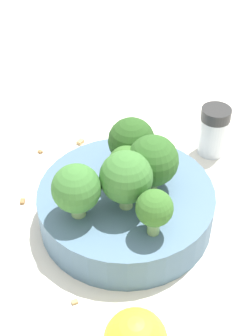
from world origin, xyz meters
TOP-DOWN VIEW (x-y plane):
  - ground_plane at (0.00, 0.00)m, footprint 3.00×3.00m
  - bowl at (0.00, 0.00)m, footprint 0.20×0.20m
  - broccoli_floret_0 at (-0.01, -0.06)m, footprint 0.04×0.04m
  - broccoli_floret_1 at (-0.06, -0.00)m, footprint 0.05×0.05m
  - broccoli_floret_2 at (-0.01, -0.02)m, footprint 0.06×0.06m
  - broccoli_floret_3 at (0.01, 0.01)m, footprint 0.04×0.04m
  - broccoli_floret_4 at (0.03, -0.01)m, footprint 0.06×0.06m
  - broccoli_floret_5 at (0.03, 0.03)m, footprint 0.05×0.05m
  - pepper_shaker at (0.17, 0.04)m, footprint 0.04×0.04m
  - almond_crumb_0 at (-0.03, 0.12)m, footprint 0.01×0.01m
  - almond_crumb_1 at (-0.03, 0.17)m, footprint 0.01×0.01m
  - almond_crumb_2 at (-0.09, 0.09)m, footprint 0.01×0.01m
  - almond_crumb_3 at (-0.11, -0.06)m, footprint 0.01×0.01m
  - almond_crumb_4 at (0.03, 0.16)m, footprint 0.01×0.01m

SIDE VIEW (x-z plane):
  - ground_plane at x=0.00m, z-range 0.00..0.00m
  - almond_crumb_0 at x=-0.03m, z-range 0.00..0.01m
  - almond_crumb_3 at x=-0.11m, z-range 0.00..0.01m
  - almond_crumb_1 at x=-0.03m, z-range 0.00..0.01m
  - almond_crumb_2 at x=-0.09m, z-range 0.00..0.01m
  - almond_crumb_4 at x=0.03m, z-range 0.00..0.01m
  - bowl at x=0.00m, z-range 0.00..0.05m
  - pepper_shaker at x=0.17m, z-range 0.00..0.07m
  - broccoli_floret_3 at x=0.01m, z-range 0.05..0.10m
  - broccoli_floret_0 at x=-0.01m, z-range 0.05..0.11m
  - broccoli_floret_1 at x=-0.06m, z-range 0.05..0.11m
  - broccoli_floret_5 at x=0.03m, z-range 0.05..0.12m
  - broccoli_floret_4 at x=0.03m, z-range 0.05..0.12m
  - broccoli_floret_2 at x=-0.01m, z-range 0.05..0.12m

